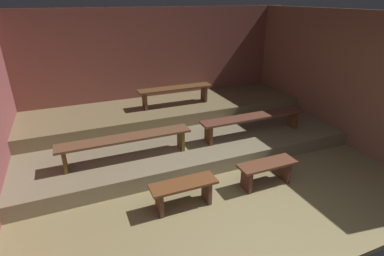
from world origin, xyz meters
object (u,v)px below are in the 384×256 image
bench_lower_right (254,119)px  bench_floor_left (184,190)px  bench_lower_left (126,141)px  bench_middle_center (175,91)px  bench_floor_right (267,169)px

bench_lower_right → bench_floor_left: bearing=-147.7°
bench_lower_left → bench_middle_center: bearing=47.4°
bench_floor_right → bench_lower_right: bench_lower_right is taller
bench_lower_left → bench_lower_right: bearing=0.0°
bench_floor_left → bench_floor_right: (1.30, 0.00, 0.00)m
bench_floor_right → bench_lower_right: (0.50, 1.14, 0.28)m
bench_middle_center → bench_lower_right: bearing=-56.2°
bench_lower_right → bench_middle_center: size_ratio=1.31×
bench_lower_left → bench_lower_right: size_ratio=1.00×
bench_floor_right → bench_middle_center: (-0.47, 2.59, 0.52)m
bench_lower_left → bench_middle_center: size_ratio=1.31×
bench_floor_left → bench_middle_center: bearing=72.2°
bench_floor_right → bench_lower_left: bench_lower_left is taller
bench_floor_left → bench_floor_right: size_ratio=1.00×
bench_floor_left → bench_middle_center: bench_middle_center is taller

